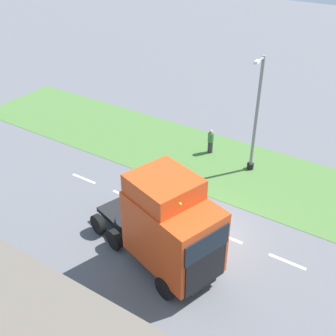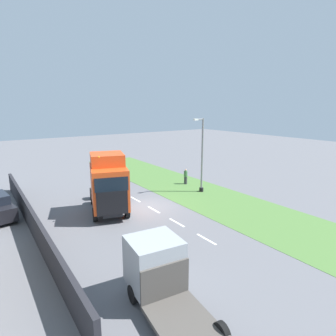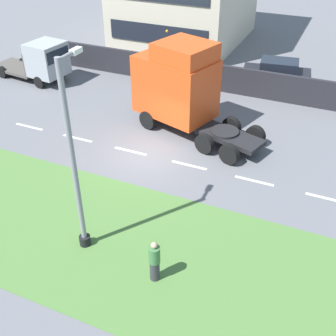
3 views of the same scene
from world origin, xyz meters
name	(u,v)px [view 1 (image 1 of 3)]	position (x,y,z in m)	size (l,w,h in m)	color
ground_plane	(210,230)	(0.00, 0.00, 0.00)	(120.00, 120.00, 0.00)	slate
grass_verge	(256,176)	(-6.00, 0.00, 0.01)	(7.00, 44.00, 0.01)	#4C7538
lane_markings	(198,225)	(0.00, -0.70, 0.00)	(0.16, 17.80, 0.00)	white
lorry_cab	(169,227)	(3.32, -0.37, 2.42)	(4.62, 7.66, 4.94)	black
lamp_post	(255,123)	(-6.52, -0.68, 3.25)	(1.33, 0.42, 7.25)	black
pedestrian	(211,142)	(-7.01, -3.78, 0.82)	(0.39, 0.39, 1.68)	#333338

